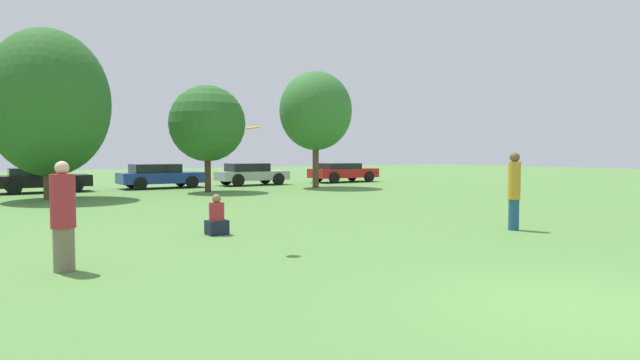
{
  "coord_description": "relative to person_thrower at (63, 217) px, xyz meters",
  "views": [
    {
      "loc": [
        -6.21,
        -3.49,
        1.89
      ],
      "look_at": [
        -0.06,
        5.73,
        1.32
      ],
      "focal_mm": 29.6,
      "sensor_mm": 36.0,
      "label": 1
    }
  ],
  "objects": [
    {
      "name": "parked_car_blue",
      "position": [
        7.29,
        19.06,
        -0.2
      ],
      "size": [
        4.39,
        2.13,
        1.3
      ],
      "rotation": [
        0.0,
        0.0,
        -0.01
      ],
      "color": "#1E389E",
      "rests_on": "ground"
    },
    {
      "name": "tree_2",
      "position": [
        8.37,
        14.96,
        2.42
      ],
      "size": [
        3.66,
        3.66,
        5.13
      ],
      "color": "#473323",
      "rests_on": "ground"
    },
    {
      "name": "parked_car_red",
      "position": [
        18.94,
        18.4,
        -0.21
      ],
      "size": [
        4.46,
        2.09,
        1.23
      ],
      "rotation": [
        0.0,
        0.0,
        -0.01
      ],
      "color": "red",
      "rests_on": "ground"
    },
    {
      "name": "tree_3",
      "position": [
        14.48,
        14.77,
        3.28
      ],
      "size": [
        3.93,
        3.93,
        6.3
      ],
      "color": "brown",
      "rests_on": "ground"
    },
    {
      "name": "frisbee",
      "position": [
        3.31,
        -0.07,
        1.5
      ],
      "size": [
        0.27,
        0.27,
        0.08
      ],
      "color": "orange"
    },
    {
      "name": "tree_1",
      "position": [
        1.51,
        14.69,
        3.02
      ],
      "size": [
        4.78,
        4.78,
        6.89
      ],
      "color": "brown",
      "rests_on": "ground"
    },
    {
      "name": "parked_car_silver",
      "position": [
        12.51,
        18.7,
        -0.2
      ],
      "size": [
        4.16,
        1.92,
        1.28
      ],
      "rotation": [
        0.0,
        0.0,
        -0.01
      ],
      "color": "#B2B2B7",
      "rests_on": "ground"
    },
    {
      "name": "ground_plane",
      "position": [
        4.99,
        -5.71,
        -0.88
      ],
      "size": [
        120.0,
        120.0,
        0.0
      ],
      "primitive_type": "plane",
      "color": "#54843D"
    },
    {
      "name": "bystander_sitting",
      "position": [
        3.52,
        2.22,
        -0.51
      ],
      "size": [
        0.47,
        0.39,
        0.94
      ],
      "color": "#191E33",
      "rests_on": "ground"
    },
    {
      "name": "parked_car_black",
      "position": [
        1.64,
        19.06,
        -0.24
      ],
      "size": [
        4.13,
        2.06,
        1.18
      ],
      "rotation": [
        0.0,
        0.0,
        -0.01
      ],
      "color": "black",
      "rests_on": "ground"
    },
    {
      "name": "person_thrower",
      "position": [
        0.0,
        0.0,
        0.0
      ],
      "size": [
        0.38,
        0.38,
        1.77
      ],
      "rotation": [
        0.0,
        0.0,
        -0.12
      ],
      "color": "#726651",
      "rests_on": "ground"
    },
    {
      "name": "person_catcher",
      "position": [
        9.85,
        -1.15,
        0.11
      ],
      "size": [
        0.29,
        0.29,
        1.91
      ],
      "rotation": [
        0.0,
        0.0,
        3.03
      ],
      "color": "navy",
      "rests_on": "ground"
    }
  ]
}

